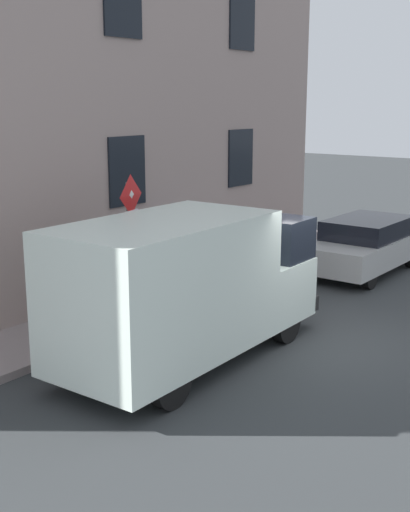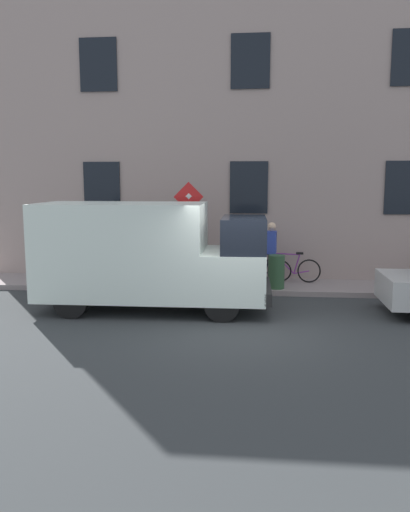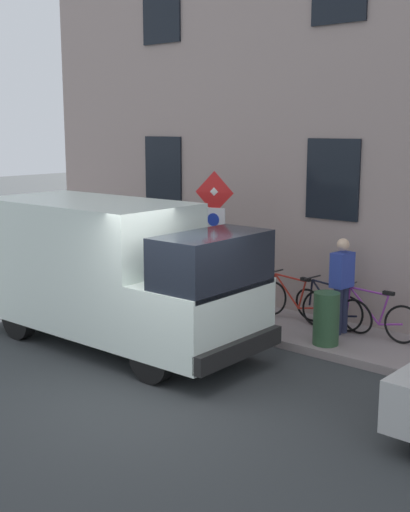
{
  "view_description": "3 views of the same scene",
  "coord_description": "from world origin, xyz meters",
  "px_view_note": "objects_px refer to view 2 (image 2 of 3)",
  "views": [
    {
      "loc": [
        -5.59,
        10.56,
        4.29
      ],
      "look_at": [
        1.95,
        0.59,
        1.39
      ],
      "focal_mm": 46.93,
      "sensor_mm": 36.0,
      "label": 1
    },
    {
      "loc": [
        -10.39,
        -0.25,
        3.01
      ],
      "look_at": [
        2.85,
        1.11,
        1.03
      ],
      "focal_mm": 35.63,
      "sensor_mm": 36.0,
      "label": 2
    },
    {
      "loc": [
        -6.46,
        -6.31,
        3.75
      ],
      "look_at": [
        2.56,
        1.44,
        1.47
      ],
      "focal_mm": 46.93,
      "sensor_mm": 36.0,
      "label": 3
    }
  ],
  "objects_px": {
    "bicycle_black": "(261,269)",
    "litter_bin": "(276,272)",
    "delivery_van": "(148,254)",
    "bicycle_red": "(232,268)",
    "bicycle_purple": "(290,269)",
    "sign_post_stacked": "(189,225)",
    "pedestrian": "(271,250)"
  },
  "relations": [
    {
      "from": "sign_post_stacked",
      "to": "bicycle_purple",
      "type": "xyz_separation_m",
      "value": [
        1.03,
        -2.77,
        -1.33
      ]
    },
    {
      "from": "bicycle_black",
      "to": "litter_bin",
      "type": "bearing_deg",
      "value": 120.63
    },
    {
      "from": "litter_bin",
      "to": "sign_post_stacked",
      "type": "bearing_deg",
      "value": 93.62
    },
    {
      "from": "delivery_van",
      "to": "pedestrian",
      "type": "height_order",
      "value": "delivery_van"
    },
    {
      "from": "bicycle_purple",
      "to": "bicycle_red",
      "type": "xyz_separation_m",
      "value": [
        0.0,
        1.65,
        0.0
      ]
    },
    {
      "from": "delivery_van",
      "to": "bicycle_red",
      "type": "relative_size",
      "value": 3.12
    },
    {
      "from": "bicycle_red",
      "to": "pedestrian",
      "type": "bearing_deg",
      "value": 174.66
    },
    {
      "from": "delivery_van",
      "to": "bicycle_red",
      "type": "height_order",
      "value": "delivery_van"
    },
    {
      "from": "bicycle_black",
      "to": "bicycle_purple",
      "type": "bearing_deg",
      "value": -173.61
    },
    {
      "from": "bicycle_purple",
      "to": "delivery_van",
      "type": "bearing_deg",
      "value": 39.37
    },
    {
      "from": "bicycle_black",
      "to": "sign_post_stacked",
      "type": "bearing_deg",
      "value": 34.49
    },
    {
      "from": "sign_post_stacked",
      "to": "bicycle_black",
      "type": "xyz_separation_m",
      "value": [
        1.03,
        -1.94,
        -1.33
      ]
    },
    {
      "from": "delivery_van",
      "to": "bicycle_black",
      "type": "distance_m",
      "value": 4.03
    },
    {
      "from": "bicycle_purple",
      "to": "bicycle_red",
      "type": "height_order",
      "value": "same"
    },
    {
      "from": "bicycle_purple",
      "to": "litter_bin",
      "type": "height_order",
      "value": "litter_bin"
    },
    {
      "from": "delivery_van",
      "to": "bicycle_purple",
      "type": "distance_m",
      "value": 4.61
    },
    {
      "from": "sign_post_stacked",
      "to": "delivery_van",
      "type": "distance_m",
      "value": 2.09
    },
    {
      "from": "sign_post_stacked",
      "to": "pedestrian",
      "type": "xyz_separation_m",
      "value": [
        0.85,
        -2.22,
        -0.77
      ]
    },
    {
      "from": "sign_post_stacked",
      "to": "bicycle_red",
      "type": "xyz_separation_m",
      "value": [
        1.03,
        -1.12,
        -1.33
      ]
    },
    {
      "from": "bicycle_purple",
      "to": "bicycle_black",
      "type": "relative_size",
      "value": 1.0
    },
    {
      "from": "pedestrian",
      "to": "bicycle_red",
      "type": "bearing_deg",
      "value": -3.33
    },
    {
      "from": "bicycle_black",
      "to": "bicycle_red",
      "type": "distance_m",
      "value": 0.82
    },
    {
      "from": "sign_post_stacked",
      "to": "bicycle_purple",
      "type": "height_order",
      "value": "sign_post_stacked"
    },
    {
      "from": "delivery_van",
      "to": "bicycle_black",
      "type": "bearing_deg",
      "value": 47.17
    },
    {
      "from": "bicycle_purple",
      "to": "sign_post_stacked",
      "type": "bearing_deg",
      "value": 19.53
    },
    {
      "from": "delivery_van",
      "to": "bicycle_red",
      "type": "xyz_separation_m",
      "value": [
        2.94,
        -1.81,
        -0.82
      ]
    },
    {
      "from": "bicycle_black",
      "to": "litter_bin",
      "type": "relative_size",
      "value": 1.91
    },
    {
      "from": "delivery_van",
      "to": "sign_post_stacked",
      "type": "bearing_deg",
      "value": 69.06
    },
    {
      "from": "sign_post_stacked",
      "to": "bicycle_purple",
      "type": "relative_size",
      "value": 1.58
    },
    {
      "from": "delivery_van",
      "to": "litter_bin",
      "type": "xyz_separation_m",
      "value": [
        2.05,
        -3.03,
        -0.74
      ]
    },
    {
      "from": "delivery_van",
      "to": "bicycle_red",
      "type": "bearing_deg",
      "value": 57.39
    },
    {
      "from": "bicycle_red",
      "to": "bicycle_purple",
      "type": "bearing_deg",
      "value": -175.7
    }
  ]
}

